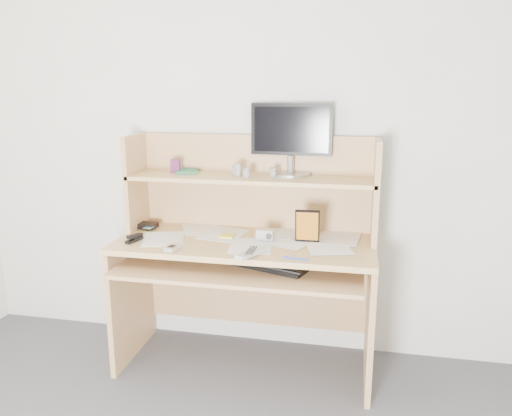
% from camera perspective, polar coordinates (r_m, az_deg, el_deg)
% --- Properties ---
extents(back_wall, '(3.60, 0.04, 2.50)m').
position_cam_1_polar(back_wall, '(2.93, 0.07, 7.45)').
color(back_wall, silver).
rests_on(back_wall, floor).
extents(desk, '(1.40, 0.70, 1.30)m').
position_cam_1_polar(desk, '(2.81, -0.91, -4.40)').
color(desk, tan).
rests_on(desk, floor).
extents(paper_clutter, '(1.32, 0.54, 0.01)m').
position_cam_1_polar(paper_clutter, '(2.72, -1.29, -3.73)').
color(paper_clutter, white).
rests_on(paper_clutter, desk).
extents(keyboard, '(0.48, 0.30, 0.03)m').
position_cam_1_polar(keyboard, '(2.62, 1.16, -6.40)').
color(keyboard, black).
rests_on(keyboard, desk).
extents(tv_remote, '(0.14, 0.20, 0.02)m').
position_cam_1_polar(tv_remote, '(2.47, -0.57, -5.17)').
color(tv_remote, '#AAAAA5').
rests_on(tv_remote, paper_clutter).
extents(flip_phone, '(0.07, 0.10, 0.02)m').
position_cam_1_polar(flip_phone, '(2.59, -9.53, -4.43)').
color(flip_phone, silver).
rests_on(flip_phone, paper_clutter).
extents(stapler, '(0.06, 0.12, 0.04)m').
position_cam_1_polar(stapler, '(2.78, -13.76, -3.28)').
color(stapler, black).
rests_on(stapler, paper_clutter).
extents(wallet, '(0.11, 0.09, 0.03)m').
position_cam_1_polar(wallet, '(3.02, -12.26, -1.94)').
color(wallet, black).
rests_on(wallet, paper_clutter).
extents(sticky_note_pad, '(0.08, 0.08, 0.01)m').
position_cam_1_polar(sticky_note_pad, '(2.80, -3.33, -3.21)').
color(sticky_note_pad, '#FFE543').
rests_on(sticky_note_pad, desk).
extents(digital_camera, '(0.10, 0.04, 0.06)m').
position_cam_1_polar(digital_camera, '(2.71, 1.02, -3.11)').
color(digital_camera, '#BBBABD').
rests_on(digital_camera, paper_clutter).
extents(game_case, '(0.13, 0.02, 0.18)m').
position_cam_1_polar(game_case, '(2.66, 5.89, -2.06)').
color(game_case, black).
rests_on(game_case, paper_clutter).
extents(blue_pen, '(0.13, 0.02, 0.01)m').
position_cam_1_polar(blue_pen, '(2.42, 4.58, -5.77)').
color(blue_pen, blue).
rests_on(blue_pen, paper_clutter).
extents(card_box, '(0.06, 0.03, 0.08)m').
position_cam_1_polar(card_box, '(2.93, -9.20, 4.77)').
color(card_box, '#A01615').
rests_on(card_box, desk).
extents(shelf_book, '(0.17, 0.20, 0.02)m').
position_cam_1_polar(shelf_book, '(2.94, -7.89, 4.20)').
color(shelf_book, '#388E52').
rests_on(shelf_book, desk).
extents(chip_stack_a, '(0.04, 0.04, 0.05)m').
position_cam_1_polar(chip_stack_a, '(2.76, 1.98, 4.09)').
color(chip_stack_a, black).
rests_on(chip_stack_a, desk).
extents(chip_stack_b, '(0.04, 0.04, 0.06)m').
position_cam_1_polar(chip_stack_b, '(2.83, -2.40, 4.36)').
color(chip_stack_b, white).
rests_on(chip_stack_b, desk).
extents(chip_stack_c, '(0.05, 0.05, 0.05)m').
position_cam_1_polar(chip_stack_c, '(2.74, -1.07, 4.04)').
color(chip_stack_c, black).
rests_on(chip_stack_c, desk).
extents(chip_stack_d, '(0.04, 0.04, 0.07)m').
position_cam_1_polar(chip_stack_d, '(2.78, -2.03, 4.39)').
color(chip_stack_d, silver).
rests_on(chip_stack_d, desk).
extents(monitor, '(0.46, 0.23, 0.40)m').
position_cam_1_polar(monitor, '(2.83, 4.04, 8.09)').
color(monitor, '#9C9BA0').
rests_on(monitor, desk).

